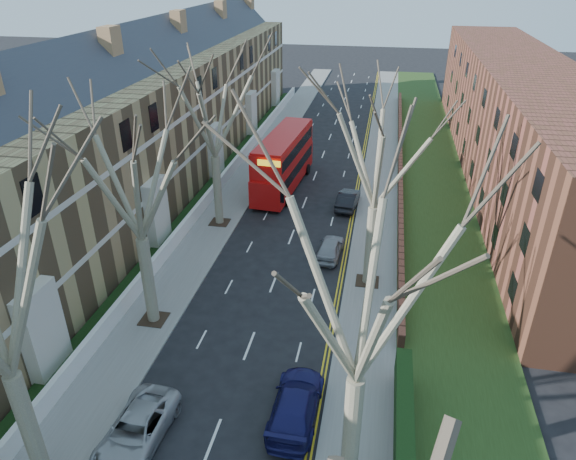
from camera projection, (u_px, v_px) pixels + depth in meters
The scene contains 15 objects.
pavement_left at pixel (252, 171), 48.41m from camera, with size 3.00×102.00×0.12m, color slate.
pavement_right at pixel (381, 180), 46.42m from camera, with size 3.00×102.00×0.12m, color slate.
terrace_left at pixel (130, 135), 40.18m from camera, with size 9.70×78.00×13.60m.
flats_right at pixel (517, 121), 45.68m from camera, with size 13.97×54.00×10.00m.
front_wall_left at pixel (208, 198), 41.48m from camera, with size 0.30×78.00×1.00m.
grass_verge_right at pixel (432, 183), 45.63m from camera, with size 6.00×102.00×0.06m.
tree_left_far at pixel (130, 164), 24.10m from camera, with size 10.15×10.15×14.22m.
tree_left_dist at pixel (211, 97), 34.37m from camera, with size 10.50×10.50×14.71m.
tree_right_mid at pixel (365, 273), 15.11m from camera, with size 10.50×10.50×14.71m.
tree_right_far at pixel (380, 139), 27.41m from camera, with size 10.15×10.15×14.22m.
double_decker_bus at pixel (284, 162), 43.97m from camera, with size 3.46×11.40×4.69m.
car_left_far at pixel (136, 430), 21.02m from camera, with size 2.19×4.75×1.32m, color #A0A1A5.
car_right_near at pixel (296, 404), 22.19m from camera, with size 2.00×4.93×1.43m, color #171750.
car_right_mid at pixel (330, 248), 34.34m from camera, with size 1.51×3.75×1.28m, color gray.
car_right_far at pixel (348, 199), 41.16m from camera, with size 1.44×4.13×1.36m, color black.
Camera 1 is at (5.87, -4.96, 17.76)m, focal length 32.00 mm.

